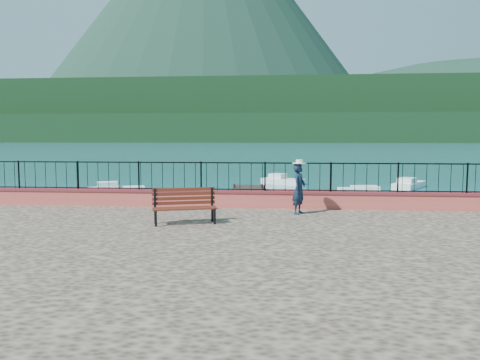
% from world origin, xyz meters
% --- Properties ---
extents(ground, '(2000.00, 2000.00, 0.00)m').
position_xyz_m(ground, '(0.00, 0.00, 0.00)').
color(ground, '#19596B').
rests_on(ground, ground).
extents(promenade, '(30.00, 20.00, 1.20)m').
position_xyz_m(promenade, '(0.00, -6.00, 0.60)').
color(promenade, '#332821').
rests_on(promenade, ground).
extents(parapet, '(28.00, 0.46, 0.58)m').
position_xyz_m(parapet, '(0.00, 3.70, 1.49)').
color(parapet, '#BA5243').
rests_on(parapet, promenade).
extents(railing, '(27.00, 0.05, 0.95)m').
position_xyz_m(railing, '(0.00, 3.70, 2.25)').
color(railing, black).
rests_on(railing, parapet).
extents(dock, '(2.00, 16.00, 0.30)m').
position_xyz_m(dock, '(-2.00, 12.00, 0.15)').
color(dock, '#2D231C').
rests_on(dock, ground).
extents(far_forest, '(900.00, 60.00, 18.00)m').
position_xyz_m(far_forest, '(0.00, 300.00, 9.00)').
color(far_forest, black).
rests_on(far_forest, ground).
extents(foothills, '(900.00, 120.00, 44.00)m').
position_xyz_m(foothills, '(0.00, 360.00, 22.00)').
color(foothills, black).
rests_on(foothills, ground).
extents(volcano, '(560.00, 560.00, 380.00)m').
position_xyz_m(volcano, '(-120.00, 700.00, 190.00)').
color(volcano, '#142D23').
rests_on(volcano, ground).
extents(companion_hill, '(448.00, 384.00, 180.00)m').
position_xyz_m(companion_hill, '(220.00, 560.00, 0.00)').
color(companion_hill, '#142D23').
rests_on(companion_hill, ground).
extents(park_bench, '(1.86, 1.09, 0.98)m').
position_xyz_m(park_bench, '(-2.40, 0.53, 1.50)').
color(park_bench, black).
rests_on(park_bench, promenade).
extents(person, '(0.58, 0.68, 1.59)m').
position_xyz_m(person, '(0.81, 2.51, 1.99)').
color(person, '#111F34').
rests_on(person, promenade).
extents(hat, '(0.44, 0.44, 0.12)m').
position_xyz_m(hat, '(0.81, 2.51, 2.85)').
color(hat, white).
rests_on(hat, person).
extents(boat_0, '(3.65, 1.72, 0.80)m').
position_xyz_m(boat_0, '(-8.22, 9.26, 0.40)').
color(boat_0, silver).
rests_on(boat_0, ground).
extents(boat_1, '(4.40, 1.64, 0.80)m').
position_xyz_m(boat_1, '(4.80, 14.24, 0.40)').
color(boat_1, silver).
rests_on(boat_1, ground).
extents(boat_2, '(4.36, 1.83, 0.80)m').
position_xyz_m(boat_2, '(5.67, 15.49, 0.40)').
color(boat_2, silver).
rests_on(boat_2, ground).
extents(boat_3, '(3.77, 2.56, 0.80)m').
position_xyz_m(boat_3, '(-10.31, 16.57, 0.40)').
color(boat_3, silver).
rests_on(boat_3, ground).
extents(boat_4, '(3.46, 2.70, 0.80)m').
position_xyz_m(boat_4, '(0.27, 23.74, 0.40)').
color(boat_4, white).
rests_on(boat_4, ground).
extents(boat_5, '(3.08, 3.90, 0.80)m').
position_xyz_m(boat_5, '(9.15, 21.67, 0.40)').
color(boat_5, silver).
rests_on(boat_5, ground).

